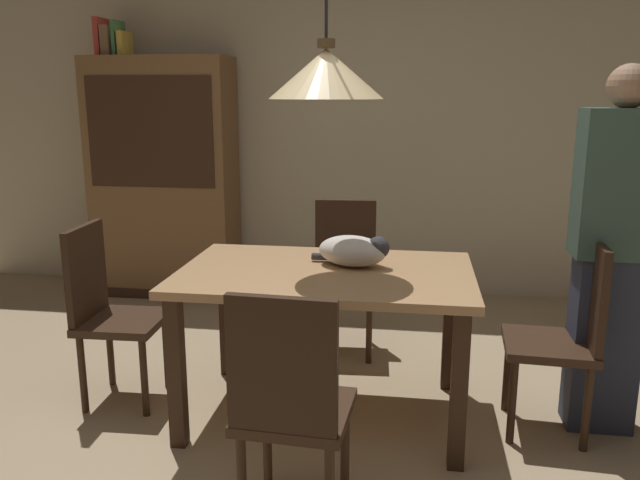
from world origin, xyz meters
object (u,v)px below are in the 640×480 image
at_px(chair_right_side, 568,330).
at_px(book_yellow_short, 125,44).
at_px(book_red_tall, 102,37).
at_px(hutch_bookcase, 164,183).
at_px(pendant_lamp, 326,73).
at_px(book_brown_thick, 111,41).
at_px(book_green_slim, 118,39).
at_px(person_standing, 612,253).
at_px(chair_far_back, 344,269).
at_px(cat_sleeping, 354,251).
at_px(chair_near_front, 290,401).
at_px(chair_left_side, 108,306).
at_px(dining_table, 326,290).

distance_m(chair_right_side, book_yellow_short, 3.73).
height_order(book_red_tall, book_yellow_short, book_red_tall).
bearing_deg(hutch_bookcase, book_red_tall, 179.80).
relative_size(pendant_lamp, book_brown_thick, 5.42).
relative_size(book_green_slim, person_standing, 0.15).
height_order(chair_far_back, cat_sleeping, chair_far_back).
bearing_deg(book_yellow_short, person_standing, -29.41).
height_order(chair_far_back, book_yellow_short, book_yellow_short).
distance_m(chair_near_front, chair_left_side, 1.42).
height_order(chair_right_side, chair_far_back, same).
bearing_deg(book_red_tall, pendant_lamp, -42.98).
distance_m(hutch_bookcase, book_green_slim, 1.13).
distance_m(cat_sleeping, book_green_slim, 2.87).
xyz_separation_m(chair_near_front, book_green_slim, (-1.84, 2.71, 1.47)).
xyz_separation_m(cat_sleeping, person_standing, (1.19, -0.01, 0.03)).
relative_size(cat_sleeping, person_standing, 0.24).
distance_m(chair_right_side, chair_left_side, 2.26).
bearing_deg(book_brown_thick, book_yellow_short, 0.00).
distance_m(cat_sleeping, book_yellow_short, 2.82).
bearing_deg(pendant_lamp, cat_sleeping, 36.03).
bearing_deg(book_green_slim, book_yellow_short, 0.00).
height_order(hutch_bookcase, book_green_slim, book_green_slim).
distance_m(pendant_lamp, book_brown_thick, 2.66).
bearing_deg(book_brown_thick, book_red_tall, 180.00).
xyz_separation_m(book_red_tall, book_yellow_short, (0.18, 0.00, -0.05)).
xyz_separation_m(chair_far_back, book_brown_thick, (-1.90, 0.96, 1.45)).
height_order(chair_left_side, book_green_slim, book_green_slim).
height_order(dining_table, person_standing, person_standing).
height_order(book_brown_thick, book_yellow_short, book_brown_thick).
xyz_separation_m(chair_right_side, chair_left_side, (-2.26, 0.00, 0.00)).
distance_m(chair_near_front, pendant_lamp, 1.45).
bearing_deg(dining_table, chair_left_side, -179.86).
distance_m(chair_far_back, cat_sleeping, 0.86).
height_order(chair_right_side, cat_sleeping, chair_right_side).
height_order(chair_left_side, cat_sleeping, chair_left_side).
bearing_deg(chair_far_back, pendant_lamp, -89.68).
distance_m(chair_left_side, person_standing, 2.47).
bearing_deg(book_green_slim, hutch_bookcase, -0.28).
relative_size(chair_left_side, book_green_slim, 3.58).
bearing_deg(dining_table, hutch_bookcase, 130.01).
height_order(hutch_bookcase, book_red_tall, book_red_tall).
height_order(dining_table, hutch_bookcase, hutch_bookcase).
bearing_deg(book_yellow_short, chair_far_back, -28.18).
distance_m(chair_near_front, book_red_tall, 3.66).
bearing_deg(chair_left_side, hutch_bookcase, 102.60).
height_order(chair_right_side, chair_left_side, same).
relative_size(pendant_lamp, person_standing, 0.76).
height_order(book_red_tall, book_brown_thick, book_red_tall).
bearing_deg(book_yellow_short, book_green_slim, 180.00).
bearing_deg(book_red_tall, cat_sleeping, -39.71).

